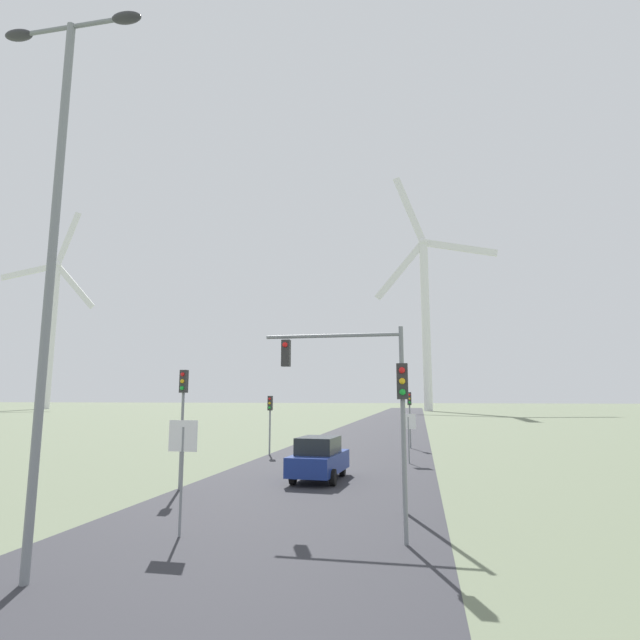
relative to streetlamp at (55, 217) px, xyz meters
name	(u,v)px	position (x,y,z in m)	size (l,w,h in m)	color
road_surface	(374,435)	(3.11, 39.39, -7.29)	(10.00, 240.00, 0.01)	#2D2D33
streetlamp	(55,217)	(0.00, 0.00, 0.00)	(3.45, 0.32, 11.90)	gray
stop_sign_near	(183,454)	(1.35, 3.62, -5.25)	(0.81, 0.07, 2.92)	gray
stop_sign_far	(408,429)	(6.81, 19.17, -5.46)	(0.81, 0.07, 2.62)	gray
traffic_light_post_near_left	(183,402)	(-1.72, 9.69, -3.95)	(0.28, 0.34, 4.60)	gray
traffic_light_post_near_right	(403,411)	(7.05, 4.02, -4.11)	(0.28, 0.33, 4.37)	gray
traffic_light_post_mid_left	(270,411)	(-1.77, 21.66, -4.65)	(0.28, 0.34, 3.60)	gray
traffic_light_post_mid_right	(410,407)	(6.73, 27.35, -4.46)	(0.28, 0.33, 3.87)	gray
traffic_light_mast_overhead	(352,378)	(5.32, 7.40, -3.15)	(4.59, 0.35, 5.79)	gray
car_approaching	(319,458)	(3.12, 12.87, -6.38)	(2.10, 4.22, 1.83)	navy
wind_turbine_far_left	(53,319)	(-103.84, 125.04, 20.22)	(30.53, 5.30, 62.29)	white
wind_turbine_left	(425,304)	(9.53, 122.97, 20.35)	(32.43, 5.00, 63.22)	white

